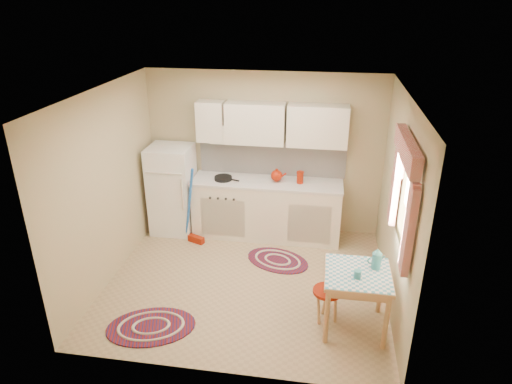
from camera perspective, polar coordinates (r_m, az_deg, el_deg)
room_shell at (r=5.63m, az=0.66°, el=3.63°), size 3.64×3.60×2.52m
fridge at (r=7.23m, az=-10.39°, el=0.30°), size 0.65×0.60×1.40m
broom at (r=6.84m, az=-7.73°, el=-1.86°), size 0.30×0.22×1.20m
base_cabinets at (r=7.06m, az=1.34°, el=-2.23°), size 2.25×0.60×0.88m
countertop at (r=6.87m, az=1.37°, el=1.22°), size 2.27×0.62×0.04m
frying_pan at (r=6.92m, az=-4.12°, el=1.74°), size 0.33×0.33×0.05m
red_kettle at (r=6.81m, az=2.59°, el=2.05°), size 0.24×0.23×0.19m
red_canister at (r=6.79m, az=5.53°, el=1.75°), size 0.12×0.12×0.16m
table at (r=5.37m, az=12.28°, el=-13.08°), size 0.72×0.72×0.72m
stool at (r=5.50m, az=8.79°, el=-13.79°), size 0.37×0.37×0.42m
coffee_pot at (r=5.22m, az=14.86°, el=-8.07°), size 0.15×0.13×0.26m
mug at (r=5.06m, az=12.57°, el=-10.02°), size 0.09×0.09×0.10m
rug_center at (r=6.60m, az=2.71°, el=-8.53°), size 1.08×0.90×0.02m
rug_left at (r=5.59m, az=-12.98°, el=-16.08°), size 1.17×0.94×0.02m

